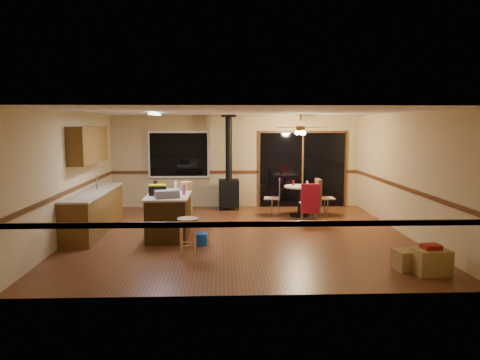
{
  "coord_description": "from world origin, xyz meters",
  "views": [
    {
      "loc": [
        -0.39,
        -9.71,
        2.36
      ],
      "look_at": [
        0.0,
        0.3,
        1.15
      ],
      "focal_mm": 35.0,
      "sensor_mm": 36.0,
      "label": 1
    }
  ],
  "objects": [
    {
      "name": "box_under_window",
      "position": [
        -1.51,
        2.82,
        0.21
      ],
      "size": [
        0.62,
        0.55,
        0.42
      ],
      "primitive_type": "cube",
      "rotation": [
        0.0,
        0.0,
        -0.29
      ],
      "color": "olive",
      "rests_on": "floor"
    },
    {
      "name": "bottle_dark",
      "position": [
        -1.78,
        0.0,
        1.04
      ],
      "size": [
        0.09,
        0.09,
        0.28
      ],
      "primitive_type": "cylinder",
      "rotation": [
        0.0,
        0.0,
        0.11
      ],
      "color": "black",
      "rests_on": "kitchen_island"
    },
    {
      "name": "box_on_island",
      "position": [
        -1.18,
        0.58,
        0.99
      ],
      "size": [
        0.28,
        0.32,
        0.18
      ],
      "primitive_type": "cube",
      "rotation": [
        0.0,
        0.0,
        -0.33
      ],
      "color": "olive",
      "rests_on": "kitchen_island"
    },
    {
      "name": "box_corner_b",
      "position": [
        2.61,
        -2.45,
        0.16
      ],
      "size": [
        0.46,
        0.42,
        0.33
      ],
      "primitive_type": "cube",
      "rotation": [
        0.0,
        0.0,
        0.2
      ],
      "color": "olive",
      "rests_on": "floor"
    },
    {
      "name": "toolbox_black",
      "position": [
        -1.71,
        -0.17,
        1.0
      ],
      "size": [
        0.36,
        0.2,
        0.19
      ],
      "primitive_type": "cube",
      "rotation": [
        0.0,
        0.0,
        0.04
      ],
      "color": "black",
      "rests_on": "kitchen_island"
    },
    {
      "name": "wall_right",
      "position": [
        3.5,
        0.0,
        1.3
      ],
      "size": [
        0.0,
        7.0,
        7.0
      ],
      "primitive_type": "plane",
      "rotation": [
        1.57,
        0.0,
        -1.57
      ],
      "color": "tan",
      "rests_on": "ground"
    },
    {
      "name": "sliding_door",
      "position": [
        1.9,
        3.45,
        1.05
      ],
      "size": [
        2.52,
        0.1,
        2.1
      ],
      "primitive_type": "cube",
      "color": "black",
      "rests_on": "ground"
    },
    {
      "name": "bottle_white",
      "position": [
        -1.41,
        0.58,
        1.0
      ],
      "size": [
        0.08,
        0.08,
        0.2
      ],
      "primitive_type": "cylinder",
      "rotation": [
        0.0,
        0.0,
        0.18
      ],
      "color": "white",
      "rests_on": "kitchen_island"
    },
    {
      "name": "kitchen_island",
      "position": [
        -1.5,
        0.0,
        0.45
      ],
      "size": [
        0.88,
        1.68,
        0.9
      ],
      "color": "#301E0C",
      "rests_on": "ground"
    },
    {
      "name": "box_corner_a",
      "position": [
        2.89,
        -2.67,
        0.2
      ],
      "size": [
        0.57,
        0.49,
        0.4
      ],
      "primitive_type": "cube",
      "rotation": [
        0.0,
        0.0,
        0.09
      ],
      "color": "olive",
      "rests_on": "floor"
    },
    {
      "name": "glass_cream",
      "position": [
        1.78,
        1.99,
        0.85
      ],
      "size": [
        0.07,
        0.07,
        0.14
      ],
      "primitive_type": "cylinder",
      "rotation": [
        0.0,
        0.0,
        0.18
      ],
      "color": "beige",
      "rests_on": "dining_table"
    },
    {
      "name": "lower_cabinets",
      "position": [
        -3.2,
        0.5,
        0.43
      ],
      "size": [
        0.6,
        3.0,
        0.86
      ],
      "primitive_type": "cube",
      "color": "brown",
      "rests_on": "ground"
    },
    {
      "name": "bottle_pink",
      "position": [
        -1.18,
        -0.12,
        1.01
      ],
      "size": [
        0.08,
        0.08,
        0.22
      ],
      "primitive_type": "cylinder",
      "rotation": [
        0.0,
        0.0,
        0.18
      ],
      "color": "#D84C8C",
      "rests_on": "kitchen_island"
    },
    {
      "name": "ceiling_fan",
      "position": [
        1.6,
        2.04,
        2.21
      ],
      "size": [
        0.24,
        0.24,
        0.55
      ],
      "color": "brown",
      "rests_on": "ceiling"
    },
    {
      "name": "wall_back",
      "position": [
        0.0,
        3.5,
        1.3
      ],
      "size": [
        7.0,
        0.0,
        7.0
      ],
      "primitive_type": "plane",
      "rotation": [
        1.57,
        0.0,
        0.0
      ],
      "color": "tan",
      "rests_on": "ground"
    },
    {
      "name": "dining_table",
      "position": [
        1.6,
        2.04,
        0.53
      ],
      "size": [
        0.79,
        0.79,
        0.78
      ],
      "color": "black",
      "rests_on": "ground"
    },
    {
      "name": "chair_near",
      "position": [
        1.7,
        1.16,
        0.6
      ],
      "size": [
        0.44,
        0.47,
        0.7
      ],
      "color": "tan",
      "rests_on": "ground"
    },
    {
      "name": "chair_right",
      "position": [
        2.11,
        2.09,
        0.6
      ],
      "size": [
        0.46,
        0.44,
        0.7
      ],
      "color": "tan",
      "rests_on": "ground"
    },
    {
      "name": "window",
      "position": [
        -1.6,
        3.45,
        1.5
      ],
      "size": [
        1.72,
        0.1,
        1.32
      ],
      "primitive_type": "cube",
      "color": "black",
      "rests_on": "ground"
    },
    {
      "name": "box_small_red",
      "position": [
        2.89,
        -2.67,
        0.44
      ],
      "size": [
        0.29,
        0.25,
        0.07
      ],
      "primitive_type": "cube",
      "rotation": [
        0.0,
        0.0,
        0.09
      ],
      "color": "maroon",
      "rests_on": "box_corner_a"
    },
    {
      "name": "bar_stool",
      "position": [
        -1.0,
        -1.52,
        0.35
      ],
      "size": [
        0.48,
        0.48,
        0.69
      ],
      "primitive_type": "cylinder",
      "rotation": [
        0.0,
        0.0,
        -0.34
      ],
      "color": "tan",
      "rests_on": "floor"
    },
    {
      "name": "upper_cabinets",
      "position": [
        -3.33,
        0.7,
        1.9
      ],
      "size": [
        0.35,
        2.0,
        0.8
      ],
      "primitive_type": "cube",
      "color": "brown",
      "rests_on": "ground"
    },
    {
      "name": "wood_stove",
      "position": [
        -0.2,
        3.05,
        0.73
      ],
      "size": [
        0.55,
        0.5,
        2.52
      ],
      "color": "black",
      "rests_on": "ground"
    },
    {
      "name": "floor",
      "position": [
        0.0,
        0.0,
        0.0
      ],
      "size": [
        7.0,
        7.0,
        0.0
      ],
      "primitive_type": "plane",
      "color": "#582D18",
      "rests_on": "ground"
    },
    {
      "name": "fluorescent_strip",
      "position": [
        -1.8,
        0.3,
        2.56
      ],
      "size": [
        0.1,
        1.2,
        0.04
      ],
      "primitive_type": "cube",
      "color": "white",
      "rests_on": "ceiling"
    },
    {
      "name": "chair_rail",
      "position": [
        0.0,
        0.0,
        1.0
      ],
      "size": [
        7.0,
        7.0,
        0.08
      ],
      "primitive_type": null,
      "color": "#4D2A13",
      "rests_on": "ground"
    },
    {
      "name": "toolbox_yellow_lid",
      "position": [
        -1.71,
        -0.17,
        1.11
      ],
      "size": [
        0.36,
        0.2,
        0.03
      ],
      "primitive_type": "cube",
      "rotation": [
        0.0,
        0.0,
        0.04
      ],
      "color": "gold",
      "rests_on": "toolbox_black"
    },
    {
      "name": "ceiling",
      "position": [
        0.0,
        0.0,
        2.6
      ],
      "size": [
        7.0,
        7.0,
        0.0
      ],
      "primitive_type": "plane",
      "rotation": [
        3.14,
        0.0,
        0.0
      ],
      "color": "silver",
      "rests_on": "ground"
    },
    {
      "name": "chair_left",
      "position": [
        1.0,
        2.13,
        0.59
      ],
      "size": [
        0.45,
        0.45,
        0.51
      ],
      "color": "tan",
      "rests_on": "ground"
    },
    {
      "name": "countertop",
      "position": [
        -3.2,
        0.5,
        0.88
      ],
      "size": [
        0.64,
        3.04,
        0.04
      ],
      "primitive_type": "cube",
      "color": "#BCAB92",
      "rests_on": "lower_cabinets"
    },
    {
      "name": "wall_front",
      "position": [
        0.0,
        -3.5,
        1.3
      ],
      "size": [
        7.0,
        0.0,
        7.0
      ],
      "primitive_type": "plane",
      "rotation": [
        -1.57,
        0.0,
        0.0
      ],
      "color": "tan",
      "rests_on": "ground"
    },
    {
      "name": "toolbox_grey",
      "position": [
        -1.48,
        -0.5,
        0.97
      ],
      "size": [
        0.53,
        0.39,
        0.15
      ],
      "primitive_type": "cube",
      "rotation": [
        0.0,
        0.0,
        0.31
      ],
      "color": "slate",
      "rests_on": "kitchen_island"
    },
    {
      "name": "wall_left",
      "position": [
        -3.5,
        0.0,
        1.3
      ],
      "size": [
        0.0,
        7.0,
        7.0
      ],
      "primitive_type": "plane",
      "rotation": [
        1.57,
        0.0,
        1.57
      ],
      "color": "tan",
      "rests_on": "ground"
    },
    {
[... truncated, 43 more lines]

